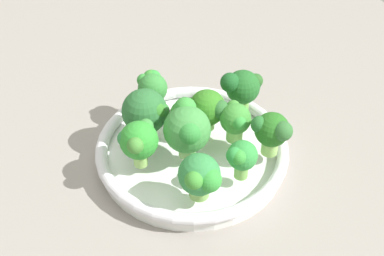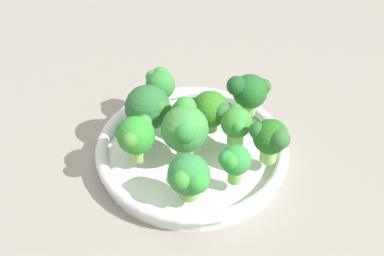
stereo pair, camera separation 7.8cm
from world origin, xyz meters
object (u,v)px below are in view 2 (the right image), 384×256
(broccoli_floret_3, at_px, (236,123))
(broccoli_floret_6, at_px, (149,108))
(broccoli_floret_2, at_px, (185,126))
(broccoli_floret_8, at_px, (160,83))
(broccoli_floret_4, at_px, (250,91))
(broccoli_floret_0, at_px, (211,110))
(broccoli_floret_1, at_px, (136,137))
(broccoli_floret_7, at_px, (189,176))
(bowl, at_px, (192,151))
(broccoli_floret_9, at_px, (270,138))
(broccoli_floret_5, at_px, (235,161))

(broccoli_floret_3, bearing_deg, broccoli_floret_6, -130.01)
(broccoli_floret_2, distance_m, broccoli_floret_8, 0.12)
(broccoli_floret_4, bearing_deg, broccoli_floret_6, -102.84)
(broccoli_floret_0, height_order, broccoli_floret_4, broccoli_floret_4)
(broccoli_floret_2, relative_size, broccoli_floret_4, 1.14)
(broccoli_floret_1, bearing_deg, broccoli_floret_7, 20.60)
(bowl, relative_size, broccoli_floret_2, 3.49)
(bowl, relative_size, broccoli_floret_3, 4.60)
(bowl, height_order, broccoli_floret_9, broccoli_floret_9)
(broccoli_floret_0, xyz_separation_m, broccoli_floret_4, (-0.01, 0.07, 0.00))
(broccoli_floret_0, xyz_separation_m, broccoli_floret_2, (0.03, -0.06, 0.01))
(broccoli_floret_0, height_order, broccoli_floret_8, broccoli_floret_0)
(bowl, height_order, broccoli_floret_5, broccoli_floret_5)
(bowl, xyz_separation_m, broccoli_floret_1, (-0.00, -0.08, 0.06))
(broccoli_floret_5, relative_size, broccoli_floret_9, 0.88)
(bowl, xyz_separation_m, broccoli_floret_2, (0.01, -0.02, 0.07))
(bowl, height_order, broccoli_floret_2, broccoli_floret_2)
(broccoli_floret_0, bearing_deg, broccoli_floret_3, 23.97)
(broccoli_floret_8, bearing_deg, broccoli_floret_2, -7.67)
(broccoli_floret_6, xyz_separation_m, broccoli_floret_9, (0.14, 0.12, 0.00))
(broccoli_floret_2, bearing_deg, broccoli_floret_6, -160.60)
(bowl, distance_m, broccoli_floret_4, 0.13)
(broccoli_floret_0, bearing_deg, broccoli_floret_6, -117.23)
(broccoli_floret_2, xyz_separation_m, broccoli_floret_9, (0.07, 0.10, -0.01))
(broccoli_floret_3, height_order, broccoli_floret_6, broccoli_floret_6)
(broccoli_floret_9, bearing_deg, broccoli_floret_4, 164.07)
(bowl, bearing_deg, broccoli_floret_1, -91.75)
(broccoli_floret_2, bearing_deg, broccoli_floret_8, 172.33)
(broccoli_floret_1, relative_size, broccoli_floret_4, 1.01)
(bowl, bearing_deg, broccoli_floret_8, -179.28)
(broccoli_floret_4, distance_m, broccoli_floret_8, 0.14)
(broccoli_floret_0, distance_m, broccoli_floret_2, 0.06)
(broccoli_floret_4, height_order, broccoli_floret_8, broccoli_floret_4)
(broccoli_floret_1, bearing_deg, broccoli_floret_6, 141.46)
(broccoli_floret_1, distance_m, broccoli_floret_8, 0.13)
(broccoli_floret_7, bearing_deg, broccoli_floret_2, 157.22)
(broccoli_floret_3, distance_m, broccoli_floret_9, 0.06)
(bowl, relative_size, broccoli_floret_8, 4.64)
(broccoli_floret_1, bearing_deg, broccoli_floret_2, 77.24)
(broccoli_floret_4, height_order, broccoli_floret_9, broccoli_floret_4)
(bowl, height_order, broccoli_floret_3, broccoli_floret_3)
(broccoli_floret_2, bearing_deg, broccoli_floret_5, 22.42)
(broccoli_floret_5, distance_m, broccoli_floret_7, 0.07)
(broccoli_floret_6, bearing_deg, broccoli_floret_7, -3.18)
(broccoli_floret_1, xyz_separation_m, broccoli_floret_3, (0.03, 0.14, -0.01))
(broccoli_floret_6, height_order, broccoli_floret_7, broccoli_floret_6)
(broccoli_floret_0, height_order, broccoli_floret_1, broccoli_floret_1)
(broccoli_floret_8, bearing_deg, broccoli_floret_4, 52.64)
(broccoli_floret_3, bearing_deg, broccoli_floret_4, 133.26)
(broccoli_floret_7, bearing_deg, broccoli_floret_4, 125.08)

